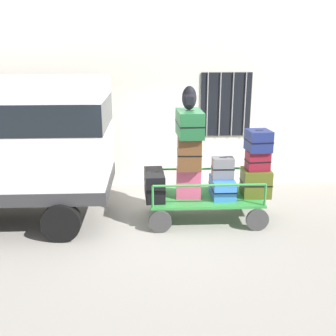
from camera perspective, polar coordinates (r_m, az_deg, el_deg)
ground_plane at (r=8.34m, az=0.49°, el=-6.97°), size 40.00×40.00×0.00m
building_wall at (r=9.88m, az=-0.17°, el=11.80°), size 12.00×0.37×5.00m
luggage_cart at (r=8.17m, az=5.20°, el=-4.57°), size 2.26×1.22×0.48m
cart_railing at (r=8.02m, az=5.28°, el=-1.59°), size 2.14×1.08×0.44m
suitcase_left_bottom at (r=7.96m, az=-1.91°, el=-2.35°), size 0.41×0.83×0.54m
suitcase_midleft_bottom at (r=7.99m, az=2.90°, el=-2.03°), size 0.51×0.38×0.61m
suitcase_midleft_middle at (r=7.81m, az=2.97°, el=2.24°), size 0.47×0.66×0.62m
suitcase_midleft_top at (r=7.69m, az=3.03°, el=6.25°), size 0.49×0.87×0.49m
suitcase_center_bottom at (r=8.14m, az=7.58°, el=-2.69°), size 0.45×0.73×0.37m
suitcase_center_middle at (r=8.04m, az=7.66°, el=0.03°), size 0.43×0.29×0.42m
suitcase_midright_bottom at (r=8.27m, az=12.16°, el=-1.98°), size 0.57×0.54×0.54m
suitcase_midright_middle at (r=8.11m, az=12.42°, el=1.02°), size 0.47×0.34×0.37m
suitcase_midright_top at (r=8.04m, az=12.53°, el=3.76°), size 0.48×0.52×0.41m
backpack at (r=7.65m, az=2.99°, el=9.72°), size 0.27×0.22×0.44m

